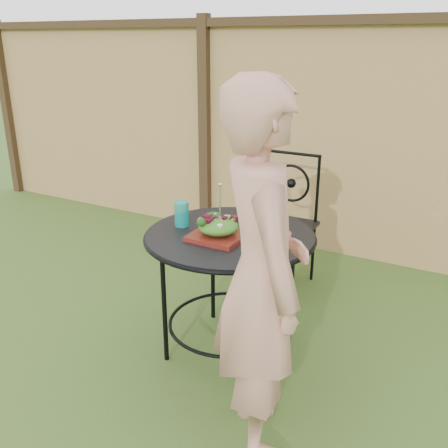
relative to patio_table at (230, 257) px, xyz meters
The scene contains 9 objects.
ground 0.79m from the patio_table, 72.25° to the right, with size 60.00×60.00×0.00m, color #254014.
fence 1.73m from the patio_table, 84.48° to the left, with size 8.00×0.12×1.90m.
patio_table is the anchor object (origin of this frame).
patio_chair 0.95m from the patio_table, 95.28° to the left, with size 0.46×0.46×0.95m.
diner 0.72m from the patio_table, 50.98° to the right, with size 0.58×0.38×1.59m, color tan.
salad_plate 0.17m from the patio_table, 105.70° to the right, with size 0.27×0.27×0.02m, color #510B14.
salad 0.22m from the patio_table, 105.70° to the right, with size 0.21×0.21×0.08m, color #235614.
fork 0.34m from the patio_table, 99.13° to the right, with size 0.01×0.01×0.18m, color silver.
drinking_glass 0.36m from the patio_table, behind, with size 0.08×0.08×0.14m, color #0C8C88.
Camera 1 is at (1.01, -1.67, 1.70)m, focal length 40.00 mm.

